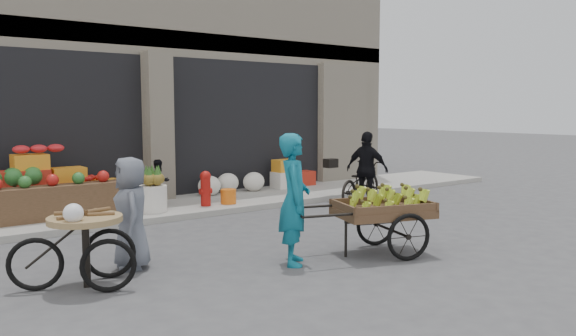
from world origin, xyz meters
TOP-DOWN VIEW (x-y plane):
  - ground at (0.00, 0.00)m, footprint 80.00×80.00m
  - sidewalk at (0.00, 4.10)m, footprint 18.00×2.20m
  - building at (0.00, 8.03)m, footprint 14.00×6.45m
  - fruit_display at (-2.48, 4.38)m, footprint 3.10×1.12m
  - pineapple_bin at (-0.75, 3.60)m, footprint 0.52×0.52m
  - fire_hydrant at (0.35, 3.55)m, footprint 0.22×0.22m
  - orange_bucket at (0.85, 3.50)m, footprint 0.32×0.32m
  - right_bay_goods at (2.61, 4.70)m, footprint 3.35×0.60m
  - seated_person at (-0.35, 4.20)m, footprint 0.51×0.43m
  - banana_cart at (0.72, -0.88)m, footprint 2.38×1.50m
  - vendor_woman at (-0.57, -0.57)m, footprint 0.72×0.76m
  - tricycle_cart at (-3.10, 0.12)m, footprint 1.45×1.09m
  - vendor_grey at (-2.38, 0.55)m, footprint 0.62×0.80m
  - bicycle at (3.55, 2.39)m, footprint 1.82×1.13m
  - cyclist at (3.35, 1.99)m, footprint 0.68×1.01m

SIDE VIEW (x-z plane):
  - ground at x=0.00m, z-range 0.00..0.00m
  - sidewalk at x=0.00m, z-range 0.00..0.12m
  - orange_bucket at x=0.85m, z-range 0.12..0.42m
  - pineapple_bin at x=-0.75m, z-range 0.12..0.62m
  - right_bay_goods at x=2.61m, z-range 0.06..0.76m
  - bicycle at x=3.55m, z-range 0.00..0.90m
  - fire_hydrant at x=0.35m, z-range 0.15..0.86m
  - tricycle_cart at x=-3.10m, z-range 0.09..1.04m
  - seated_person at x=-0.35m, z-range 0.12..1.05m
  - fruit_display at x=-2.48m, z-range 0.05..1.29m
  - banana_cart at x=0.72m, z-range 0.21..1.14m
  - vendor_grey at x=-2.38m, z-range 0.00..1.46m
  - cyclist at x=3.35m, z-range 0.00..1.60m
  - vendor_woman at x=-0.57m, z-range 0.00..1.75m
  - building at x=0.00m, z-range -0.13..6.87m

